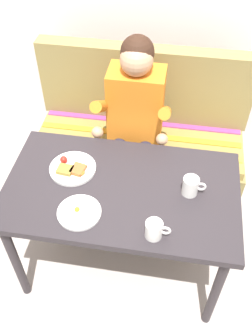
# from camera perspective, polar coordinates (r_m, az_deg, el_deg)

# --- Properties ---
(ground_plane) EXTENTS (8.00, 8.00, 0.00)m
(ground_plane) POSITION_cam_1_polar(r_m,az_deg,el_deg) (2.53, -0.56, -13.82)
(ground_plane) COLOR #A99D96
(table) EXTENTS (1.20, 0.70, 0.73)m
(table) POSITION_cam_1_polar(r_m,az_deg,el_deg) (2.00, -0.70, -4.51)
(table) COLOR #2A2528
(table) RESTS_ON ground
(couch) EXTENTS (1.44, 0.56, 1.00)m
(couch) POSITION_cam_1_polar(r_m,az_deg,el_deg) (2.75, 2.07, 3.51)
(couch) COLOR olive
(couch) RESTS_ON ground
(person) EXTENTS (0.45, 0.61, 1.21)m
(person) POSITION_cam_1_polar(r_m,az_deg,el_deg) (2.35, 1.24, 8.07)
(person) COLOR orange
(person) RESTS_ON ground
(plate_breakfast) EXTENTS (0.25, 0.25, 0.05)m
(plate_breakfast) POSITION_cam_1_polar(r_m,az_deg,el_deg) (2.03, -8.05, -0.05)
(plate_breakfast) COLOR white
(plate_breakfast) RESTS_ON table
(plate_eggs) EXTENTS (0.21, 0.21, 0.04)m
(plate_eggs) POSITION_cam_1_polar(r_m,az_deg,el_deg) (1.84, -7.05, -6.60)
(plate_eggs) COLOR white
(plate_eggs) RESTS_ON table
(coffee_mug) EXTENTS (0.12, 0.08, 0.10)m
(coffee_mug) POSITION_cam_1_polar(r_m,az_deg,el_deg) (1.90, 9.73, -2.64)
(coffee_mug) COLOR white
(coffee_mug) RESTS_ON table
(coffee_mug_second) EXTENTS (0.12, 0.08, 0.09)m
(coffee_mug_second) POSITION_cam_1_polar(r_m,az_deg,el_deg) (1.72, 4.29, -9.17)
(coffee_mug_second) COLOR white
(coffee_mug_second) RESTS_ON table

